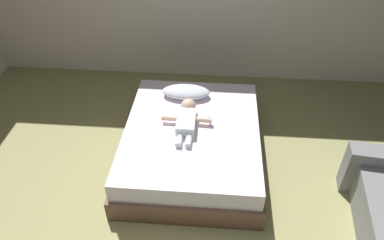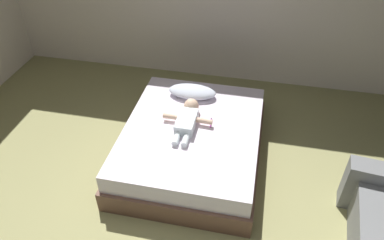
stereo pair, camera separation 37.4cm
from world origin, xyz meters
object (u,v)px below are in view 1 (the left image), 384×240
pillow (186,92)px  bed (192,143)px  toothbrush (210,120)px  baby (187,119)px

pillow → bed: bearing=-78.3°
bed → toothbrush: bearing=34.7°
baby → toothbrush: 0.25m
bed → toothbrush: toothbrush is taller
baby → toothbrush: (0.24, 0.06, -0.06)m
baby → toothbrush: size_ratio=4.14×
bed → baby: baby is taller
toothbrush → pillow: bearing=124.2°
bed → pillow: (-0.12, 0.56, 0.29)m
pillow → toothbrush: bearing=-55.8°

